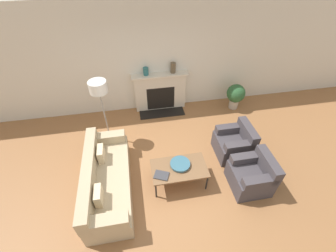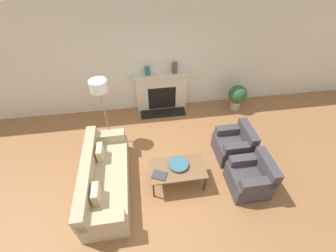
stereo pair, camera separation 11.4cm
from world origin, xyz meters
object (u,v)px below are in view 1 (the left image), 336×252
object	(u,v)px
fireplace	(160,92)
armchair_far	(234,143)
floor_lamp	(99,92)
potted_plant	(236,95)
armchair_near	(252,175)
book	(161,175)
mantel_vase_left	(146,71)
couch	(106,180)
coffee_table	(179,169)
mantel_vase_center_left	(173,68)
bowl	(180,164)

from	to	relation	value
fireplace	armchair_far	xyz separation A→B (m)	(1.39, -2.02, -0.23)
floor_lamp	potted_plant	xyz separation A→B (m)	(3.53, 0.67, -0.93)
armchair_near	armchair_far	world-z (taller)	same
book	mantel_vase_left	bearing A→B (deg)	112.94
fireplace	couch	world-z (taller)	fireplace
book	potted_plant	bearing A→B (deg)	67.14
fireplace	couch	xyz separation A→B (m)	(-1.46, -2.51, -0.24)
coffee_table	floor_lamp	world-z (taller)	floor_lamp
mantel_vase_left	book	bearing A→B (deg)	-90.72
mantel_vase_center_left	potted_plant	distance (m)	1.94
book	fireplace	bearing A→B (deg)	105.48
armchair_far	potted_plant	bearing A→B (deg)	157.23
fireplace	book	distance (m)	2.74
floor_lamp	couch	bearing A→B (deg)	-90.49
mantel_vase_left	potted_plant	bearing A→B (deg)	-8.61
bowl	mantel_vase_left	xyz separation A→B (m)	(-0.37, 2.54, 0.71)
mantel_vase_left	coffee_table	bearing A→B (deg)	-82.61
bowl	mantel_vase_center_left	xyz separation A→B (m)	(0.34, 2.54, 0.75)
couch	mantel_vase_left	bearing A→B (deg)	-23.59
armchair_near	floor_lamp	bearing A→B (deg)	-123.67
floor_lamp	mantel_vase_center_left	bearing A→B (deg)	29.93
fireplace	armchair_near	distance (m)	3.23
couch	mantel_vase_center_left	bearing A→B (deg)	-35.71
bowl	floor_lamp	xyz separation A→B (m)	(-1.46, 1.50, 0.88)
fireplace	armchair_near	bearing A→B (deg)	-64.44
bowl	book	xyz separation A→B (m)	(-0.40, -0.18, -0.02)
couch	potted_plant	xyz separation A→B (m)	(3.55, 2.15, 0.15)
couch	potted_plant	world-z (taller)	couch
coffee_table	bowl	size ratio (longest dim) A/B	2.75
armchair_near	mantel_vase_left	size ratio (longest dim) A/B	3.79
armchair_near	book	distance (m)	1.80
book	couch	bearing A→B (deg)	-167.02
armchair_near	potted_plant	size ratio (longest dim) A/B	1.03
couch	book	bearing A→B (deg)	-100.68
couch	armchair_far	xyz separation A→B (m)	(2.85, 0.48, 0.01)
armchair_near	bowl	distance (m)	1.44
fireplace	couch	size ratio (longest dim) A/B	0.71
armchair_far	mantel_vase_left	bearing A→B (deg)	-139.38
couch	book	size ratio (longest dim) A/B	6.56
armchair_near	potted_plant	bearing A→B (deg)	164.69
coffee_table	mantel_vase_left	size ratio (longest dim) A/B	5.40
armchair_near	coffee_table	xyz separation A→B (m)	(-1.41, 0.33, 0.11)
couch	armchair_near	size ratio (longest dim) A/B	2.79
coffee_table	fireplace	bearing A→B (deg)	89.59
fireplace	floor_lamp	xyz separation A→B (m)	(-1.44, -1.02, 0.84)
book	mantel_vase_left	xyz separation A→B (m)	(0.03, 2.72, 0.74)
mantel_vase_left	armchair_near	bearing A→B (deg)	-59.15
armchair_far	book	bearing A→B (deg)	-68.93
mantel_vase_center_left	book	bearing A→B (deg)	-105.31
armchair_far	bowl	xyz separation A→B (m)	(-1.38, -0.50, 0.18)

